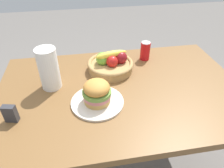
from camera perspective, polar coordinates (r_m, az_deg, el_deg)
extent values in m
plane|color=slate|center=(1.75, 1.88, -20.82)|extent=(8.00, 8.00, 0.00)
cube|color=brown|center=(1.20, 2.57, -1.90)|extent=(1.40, 0.90, 0.04)
cylinder|color=brown|center=(1.76, -20.77, -6.01)|extent=(0.07, 0.07, 0.71)
cylinder|color=brown|center=(1.90, 18.48, -1.75)|extent=(0.07, 0.07, 0.71)
cylinder|color=silver|center=(1.09, -4.03, -4.95)|extent=(0.28, 0.28, 0.01)
cylinder|color=tan|center=(1.08, -4.08, -4.11)|extent=(0.14, 0.14, 0.03)
cylinder|color=#C67075|center=(1.06, -4.14, -3.05)|extent=(0.14, 0.14, 0.02)
cylinder|color=olive|center=(1.05, -4.19, -2.22)|extent=(0.15, 0.15, 0.02)
ellipsoid|color=gold|center=(1.03, -4.26, -0.97)|extent=(0.13, 0.13, 0.07)
cylinder|color=red|center=(1.46, 9.08, 8.92)|extent=(0.07, 0.07, 0.12)
cylinder|color=silver|center=(1.43, 9.32, 11.15)|extent=(0.06, 0.06, 0.00)
cylinder|color=tan|center=(1.33, -0.44, 4.75)|extent=(0.28, 0.28, 0.05)
torus|color=tan|center=(1.32, -0.44, 5.67)|extent=(0.29, 0.29, 0.02)
sphere|color=maroon|center=(1.32, 2.40, 7.23)|extent=(0.08, 0.08, 0.08)
sphere|color=gold|center=(1.32, -0.48, 7.25)|extent=(0.08, 0.08, 0.08)
sphere|color=#6BAD38|center=(1.31, -2.59, 6.93)|extent=(0.08, 0.08, 0.08)
sphere|color=red|center=(1.28, 0.03, 6.19)|extent=(0.07, 0.07, 0.07)
ellipsoid|color=yellow|center=(1.29, -0.19, 8.12)|extent=(0.21, 0.10, 0.05)
cylinder|color=white|center=(1.19, -16.97, 4.00)|extent=(0.11, 0.11, 0.24)
cube|color=#333338|center=(1.08, -26.13, -7.31)|extent=(0.07, 0.04, 0.09)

